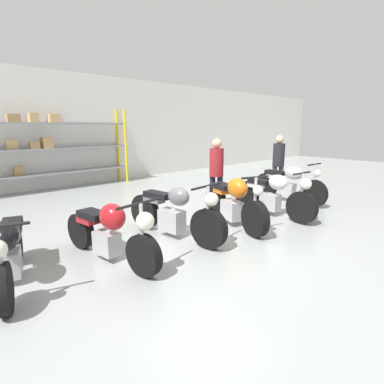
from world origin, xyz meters
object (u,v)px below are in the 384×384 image
object	(u,v)px
motorcycle_red	(110,232)
motorcycle_grey	(174,213)
motorcycle_black	(9,249)
motorcycle_silver	(289,184)
toolbox	(318,192)
person_near_rack	(278,160)
motorcycle_orange	(234,202)
person_browsing	(216,169)
motorcycle_white	(273,195)
shelving_rack	(44,146)

from	to	relation	value
motorcycle_red	motorcycle_grey	world-z (taller)	motorcycle_grey
motorcycle_black	motorcycle_red	size ratio (longest dim) A/B	0.92
motorcycle_silver	toolbox	size ratio (longest dim) A/B	4.69
motorcycle_black	person_near_rack	size ratio (longest dim) A/B	1.13
motorcycle_red	motorcycle_silver	size ratio (longest dim) A/B	1.00
motorcycle_grey	person_near_rack	bearing A→B (deg)	91.49
motorcycle_grey	motorcycle_orange	distance (m)	1.31
motorcycle_silver	person_browsing	size ratio (longest dim) A/B	1.25
motorcycle_grey	person_browsing	xyz separation A→B (m)	(1.83, 0.71, 0.53)
motorcycle_black	motorcycle_orange	xyz separation A→B (m)	(3.78, -0.40, 0.01)
motorcycle_black	motorcycle_red	world-z (taller)	motorcycle_red
motorcycle_white	motorcycle_silver	size ratio (longest dim) A/B	1.02
person_near_rack	toolbox	xyz separation A→B (m)	(0.61, -0.92, -0.85)
motorcycle_black	person_near_rack	xyz separation A→B (m)	(6.80, 0.52, 0.53)
motorcycle_red	motorcycle_silver	distance (m)	5.11
motorcycle_red	motorcycle_white	size ratio (longest dim) A/B	0.98
motorcycle_grey	motorcycle_orange	size ratio (longest dim) A/B	1.10
person_browsing	toolbox	size ratio (longest dim) A/B	3.76
motorcycle_silver	motorcycle_black	bearing A→B (deg)	-88.34
motorcycle_white	motorcycle_orange	bearing A→B (deg)	-94.05
shelving_rack	toolbox	size ratio (longest dim) A/B	11.54
shelving_rack	motorcycle_white	bearing A→B (deg)	-65.62
shelving_rack	motorcycle_red	distance (m)	5.93
motorcycle_white	person_browsing	bearing A→B (deg)	-149.01
motorcycle_black	toolbox	xyz separation A→B (m)	(7.41, -0.41, -0.31)
person_near_rack	toolbox	distance (m)	1.39
toolbox	motorcycle_black	bearing A→B (deg)	176.87
motorcycle_grey	shelving_rack	bearing A→B (deg)	176.48
person_browsing	motorcycle_red	bearing A→B (deg)	-10.99
shelving_rack	person_near_rack	bearing A→B (deg)	-47.22
motorcycle_red	toolbox	world-z (taller)	motorcycle_red
motorcycle_black	motorcycle_white	xyz separation A→B (m)	(4.92, -0.56, 0.01)
shelving_rack	toolbox	distance (m)	8.03
motorcycle_grey	person_near_rack	world-z (taller)	person_near_rack
shelving_rack	motorcycle_white	distance (m)	6.75
motorcycle_black	person_browsing	xyz separation A→B (m)	(4.33, 0.59, 0.52)
motorcycle_white	motorcycle_grey	bearing A→B (deg)	-96.22
motorcycle_red	motorcycle_orange	world-z (taller)	motorcycle_orange
shelving_rack	motorcycle_black	world-z (taller)	shelving_rack
shelving_rack	motorcycle_red	size ratio (longest dim) A/B	2.46
motorcycle_silver	person_browsing	xyz separation A→B (m)	(-1.99, 0.71, 0.50)
motorcycle_white	person_near_rack	world-z (taller)	person_near_rack
shelving_rack	motorcycle_grey	size ratio (longest dim) A/B	2.31
motorcycle_black	toolbox	world-z (taller)	motorcycle_black
motorcycle_red	motorcycle_grey	bearing A→B (deg)	87.18
motorcycle_orange	motorcycle_white	size ratio (longest dim) A/B	0.96
motorcycle_grey	person_browsing	distance (m)	2.04
motorcycle_orange	shelving_rack	bearing A→B (deg)	-147.36
motorcycle_black	toolbox	size ratio (longest dim) A/B	4.32
motorcycle_silver	person_browsing	world-z (taller)	person_browsing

